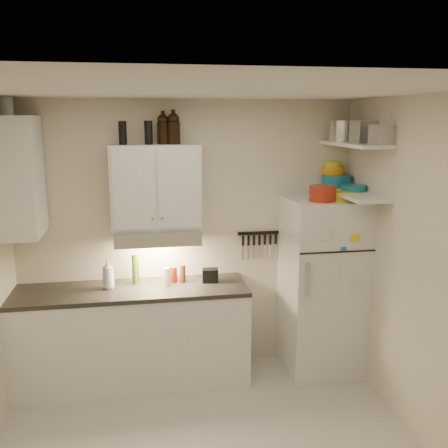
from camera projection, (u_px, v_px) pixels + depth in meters
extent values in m
cube|color=silver|center=(209.00, 88.00, 3.09)|extent=(3.20, 3.00, 0.02)
cube|color=beige|center=(188.00, 237.00, 4.82)|extent=(3.20, 0.02, 2.60)
cube|color=beige|center=(429.00, 276.00, 3.63)|extent=(0.02, 3.00, 2.60)
cube|color=white|center=(133.00, 338.00, 4.61)|extent=(2.10, 0.60, 0.88)
cube|color=#2B2925|center=(131.00, 290.00, 4.51)|extent=(2.10, 0.62, 0.04)
cube|color=white|center=(156.00, 186.00, 4.49)|extent=(0.80, 0.33, 0.75)
cube|color=white|center=(19.00, 177.00, 4.15)|extent=(0.33, 0.55, 1.00)
cube|color=silver|center=(157.00, 235.00, 4.52)|extent=(0.76, 0.46, 0.12)
cube|color=silver|center=(322.00, 286.00, 4.79)|extent=(0.70, 0.68, 1.70)
cube|color=white|center=(355.00, 144.00, 4.41)|extent=(0.30, 0.95, 0.03)
cube|color=white|center=(352.00, 194.00, 4.50)|extent=(0.30, 0.95, 0.03)
cube|color=black|center=(259.00, 233.00, 4.91)|extent=(0.42, 0.02, 0.03)
cylinder|color=#9E2512|center=(322.00, 193.00, 4.45)|extent=(0.30, 0.30, 0.14)
cube|color=yellow|center=(346.00, 195.00, 4.53)|extent=(0.27, 0.29, 0.08)
cylinder|color=silver|center=(329.00, 195.00, 4.51)|extent=(0.07, 0.07, 0.09)
cylinder|color=silver|center=(344.00, 131.00, 4.61)|extent=(0.35, 0.35, 0.19)
cube|color=#AAAAAD|center=(364.00, 132.00, 4.35)|extent=(0.22, 0.20, 0.19)
cube|color=#AAAAAD|center=(382.00, 135.00, 4.05)|extent=(0.18, 0.18, 0.16)
cylinder|color=#197089|center=(336.00, 181.00, 4.84)|extent=(0.28, 0.28, 0.11)
cylinder|color=orange|center=(332.00, 171.00, 4.90)|extent=(0.23, 0.23, 0.07)
cylinder|color=gold|center=(333.00, 164.00, 4.89)|extent=(0.18, 0.18, 0.06)
cylinder|color=#197089|center=(353.00, 188.00, 4.56)|extent=(0.29, 0.29, 0.06)
cylinder|color=black|center=(148.00, 133.00, 4.38)|extent=(0.09, 0.09, 0.21)
cylinder|color=black|center=(123.00, 133.00, 4.34)|extent=(0.08, 0.08, 0.20)
cylinder|color=silver|center=(6.00, 106.00, 4.10)|extent=(0.13, 0.13, 0.15)
imported|color=white|center=(108.00, 272.00, 4.47)|extent=(0.12, 0.12, 0.31)
cylinder|color=#582F1A|center=(183.00, 274.00, 4.66)|extent=(0.07, 0.07, 0.17)
cylinder|color=#43701C|center=(135.00, 269.00, 4.61)|extent=(0.06, 0.06, 0.28)
cylinder|color=black|center=(136.00, 271.00, 4.62)|extent=(0.05, 0.05, 0.24)
cylinder|color=silver|center=(167.00, 277.00, 4.58)|extent=(0.07, 0.07, 0.17)
cylinder|color=#9E2512|center=(173.00, 274.00, 4.67)|extent=(0.09, 0.09, 0.15)
cube|color=black|center=(210.00, 275.00, 4.68)|extent=(0.16, 0.12, 0.13)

